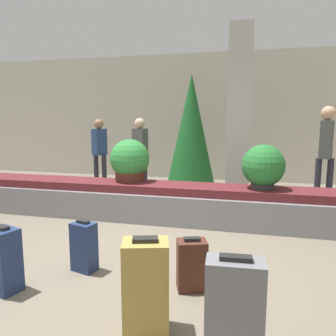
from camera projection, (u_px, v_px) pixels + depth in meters
ground_plane at (130, 266)px, 3.49m from camera, size 18.00×18.00×0.00m
back_wall at (202, 117)px, 8.40m from camera, size 18.00×0.06×3.20m
carousel at (168, 203)px, 5.08m from camera, size 7.34×0.75×0.56m
pillar at (239, 116)px, 5.89m from camera, size 0.42×0.42×3.20m
suitcase_0 at (192, 265)px, 2.98m from camera, size 0.31×0.27×0.49m
suitcase_1 at (146, 287)px, 2.36m from camera, size 0.38×0.32×0.72m
suitcase_2 at (84, 247)px, 3.35m from camera, size 0.28×0.22×0.53m
suitcase_3 at (234, 314)px, 2.02m from camera, size 0.37×0.22×0.73m
suitcase_4 at (4, 260)px, 2.94m from camera, size 0.32×0.28×0.61m
potted_plant_0 at (130, 161)px, 5.25m from camera, size 0.63×0.63×0.68m
potted_plant_1 at (263, 167)px, 4.67m from camera, size 0.61×0.61×0.64m
traveler_0 at (140, 148)px, 7.06m from camera, size 0.37×0.30×1.57m
traveler_1 at (326, 146)px, 5.82m from camera, size 0.31×0.36×1.78m
traveler_2 at (100, 147)px, 7.45m from camera, size 0.31×0.36×1.55m
decorated_tree at (191, 131)px, 6.69m from camera, size 1.00×1.00×2.45m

